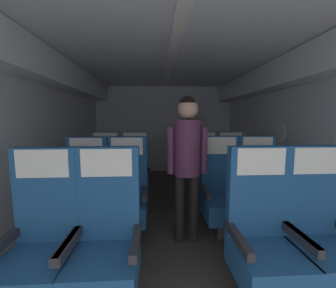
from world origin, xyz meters
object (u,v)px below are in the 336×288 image
Objects in this scene: seat_b_right_aisle at (259,193)px; seat_b_right_window at (222,194)px; seat_c_left_aisle at (135,175)px; flight_attendant at (187,154)px; seat_c_left_window at (106,175)px; seat_c_right_window at (204,174)px; seat_c_right_aisle at (232,173)px; seat_b_left_aisle at (127,196)px; seat_a_left_aisle at (106,243)px; seat_a_right_window at (263,240)px; seat_a_right_aisle at (320,238)px; seat_b_left_window at (86,197)px; seat_a_left_window at (41,246)px.

seat_b_right_aisle is 0.44m from seat_b_right_window.
seat_c_left_aisle is 0.72× the size of flight_attendant.
seat_c_left_window and seat_c_right_window have the same top height.
seat_c_left_window is 1.00× the size of seat_c_right_aisle.
flight_attendant is at bearing -11.02° from seat_b_left_aisle.
seat_b_left_aisle is at bearing 88.83° from seat_a_left_aisle.
seat_a_right_window and seat_b_right_aisle have the same top height.
seat_a_right_aisle is at bearing -90.19° from seat_b_right_aisle.
seat_c_left_window is at bearing 116.92° from seat_b_left_aisle.
seat_b_left_window is at bearing 116.06° from seat_a_left_aisle.
seat_b_left_window and seat_b_right_window have the same top height.
seat_b_right_aisle is at bearing 24.25° from seat_a_left_window.
seat_a_right_window and seat_c_right_aisle have the same top height.
seat_a_right_window is at bearing -89.59° from seat_b_right_window.
seat_b_left_window is 1.00× the size of seat_b_left_aisle.
seat_a_left_aisle is 0.72× the size of flight_attendant.
seat_c_left_window is at bearing 130.48° from seat_a_right_window.
seat_b_left_aisle is at bearing -140.78° from seat_c_right_window.
seat_c_left_window is 0.72× the size of flight_attendant.
seat_a_right_window is 1.89m from seat_c_right_aisle.
seat_a_right_aisle is 1.88m from seat_c_right_window.
seat_c_right_aisle is at bearing -0.17° from seat_c_left_aisle.
seat_a_left_window is at bearing -116.77° from seat_b_left_aisle.
seat_a_left_aisle is 1.16m from flight_attendant.
seat_a_left_window is 2.40m from seat_c_right_window.
seat_a_left_aisle is at bearing -121.78° from seat_c_right_window.
flight_attendant reaches higher than seat_c_left_window.
seat_b_left_window is (0.01, 0.90, 0.00)m from seat_a_left_window.
seat_a_left_aisle is 1.13m from seat_a_right_window.
flight_attendant reaches higher than seat_a_left_aisle.
seat_b_left_aisle is (0.46, 0.92, 0.00)m from seat_a_left_window.
seat_a_left_window is at bearing -155.75° from seat_b_right_aisle.
seat_a_left_aisle is 1.86m from seat_c_left_window.
seat_a_left_aisle is 1.00× the size of seat_c_right_aisle.
seat_c_right_aisle is at bearing 89.67° from seat_a_right_aisle.
seat_b_left_aisle is (-1.54, 0.93, 0.00)m from seat_a_right_aisle.
seat_a_right_aisle is 1.00× the size of seat_c_right_aisle.
seat_b_right_aisle is at bearing 64.64° from seat_a_right_window.
seat_c_left_window is (-0.44, 1.81, 0.00)m from seat_a_left_aisle.
seat_a_right_window is 1.04m from flight_attendant.
flight_attendant reaches higher than seat_b_right_window.
seat_a_right_aisle and seat_c_left_aisle have the same top height.
seat_a_left_aisle is at bearing -130.91° from seat_c_right_aisle.
seat_a_left_window is at bearing -142.97° from flight_attendant.
seat_b_left_aisle is 1.79m from seat_c_right_aisle.
seat_a_left_window is at bearing -149.59° from seat_b_right_window.
seat_c_left_window is at bearing -179.75° from seat_c_right_window.
seat_a_right_aisle is 2.19m from seat_b_left_window.
seat_b_left_aisle is 1.10m from seat_b_right_window.
seat_a_left_window is 1.81m from seat_b_right_window.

